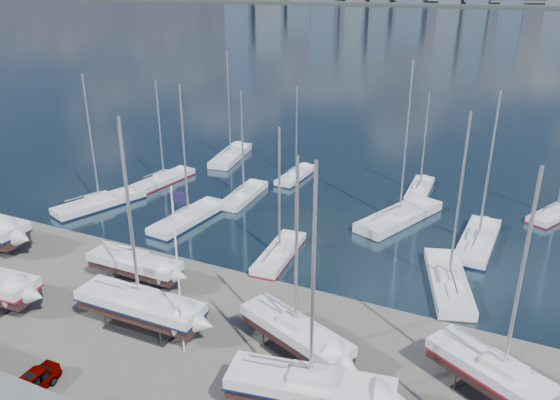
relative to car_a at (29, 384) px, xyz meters
The scene contains 22 objects.
ground 11.70m from the car_a, 53.64° to the left, with size 1400.00×1400.00×0.00m, color #605E59.
water 319.48m from the car_a, 88.76° to the left, with size 1400.00×600.00×0.40m, color #1B2E3F.
far_shore 579.45m from the car_a, 89.32° to the left, with size 1400.00×80.00×2.20m, color #2D332D.
sailboat_cradle_2 14.03m from the car_a, 100.88° to the left, with size 8.58×2.44×14.14m.
sailboat_cradle_3 8.98m from the car_a, 76.79° to the left, with size 10.22×2.97×16.43m.
sailboat_cradle_4 17.47m from the car_a, 37.64° to the left, with size 9.28×5.70×14.78m.
sailboat_cradle_5 17.91m from the car_a, 19.10° to the left, with size 10.45×4.59×16.31m.
sailboat_cradle_6 29.54m from the car_a, 23.33° to the left, with size 9.84×7.02×15.73m.
sailboat_moored_0 31.21m from the car_a, 124.47° to the left, with size 6.35×11.11×16.03m.
sailboat_moored_1 38.97m from the car_a, 113.98° to the left, with size 3.83×9.58×13.93m.
sailboat_moored_2 49.67m from the car_a, 105.15° to the left, with size 4.87×11.16×16.31m.
sailboat_moored_3 27.25m from the car_a, 102.52° to the left, with size 3.87×10.72×15.69m.
sailboat_moored_4 35.33m from the car_a, 96.10° to the left, with size 3.13×9.23×13.72m.
sailboat_moored_5 44.47m from the car_a, 91.23° to the left, with size 2.62×8.58×12.73m.
sailboat_moored_6 24.32m from the car_a, 74.44° to the left, with size 3.23×9.09×13.33m.
sailboat_moored_7 39.41m from the car_a, 67.90° to the left, with size 7.42×12.39×18.09m.
sailboat_moored_8 48.53m from the car_a, 71.96° to the left, with size 2.80×8.78×12.98m.
sailboat_moored_9 33.08m from the car_a, 48.41° to the left, with size 5.98×11.05×16.07m.
sailboat_moored_10 41.25m from the car_a, 55.58° to the left, with size 3.48×10.95×16.19m.
sailboat_moored_11 54.43m from the car_a, 56.13° to the left, with size 6.15×8.84×13.00m.
car_a is the anchor object (origin of this frame).
flagpole 12.06m from the car_a, 49.92° to the left, with size 1.11×0.12×12.58m.
Camera 1 is at (19.31, -37.65, 24.66)m, focal length 35.00 mm.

